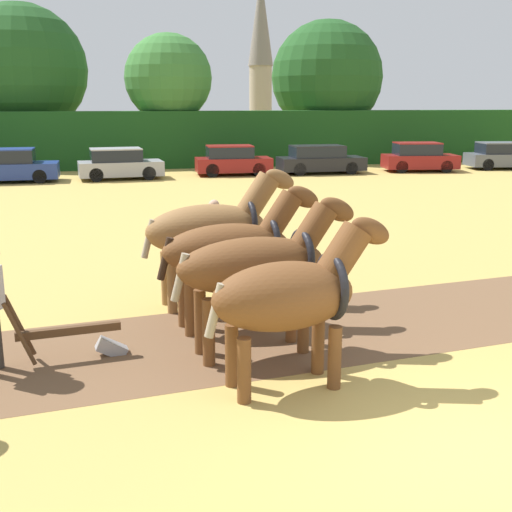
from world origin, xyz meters
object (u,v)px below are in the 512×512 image
(church_spire, at_px, (261,53))
(plow, at_px, (79,338))
(farmer_beside_team, at_px, (214,233))
(parked_car_far_right, at_px, (503,156))
(draft_horse_trail_left, at_px, (234,248))
(draft_horse_lead_right, at_px, (259,265))
(parked_car_left, at_px, (9,166))
(parked_car_center, at_px, (232,161))
(parked_car_center_right, at_px, (320,160))
(draft_horse_trail_right, at_px, (213,229))
(parked_car_center_left, at_px, (119,164))
(tree_center, at_px, (168,78))
(parked_car_right, at_px, (419,158))
(draft_horse_lead_left, at_px, (292,294))
(tree_center_left, at_px, (22,69))

(church_spire, xyz_separation_m, plow, (-14.84, -52.51, -7.71))
(farmer_beside_team, xyz_separation_m, parked_car_far_right, (19.22, 19.00, -0.29))
(draft_horse_trail_left, height_order, farmer_beside_team, draft_horse_trail_left)
(church_spire, bearing_deg, draft_horse_lead_right, -102.99)
(parked_car_far_right, bearing_deg, church_spire, 112.52)
(farmer_beside_team, bearing_deg, parked_car_left, 56.79)
(draft_horse_lead_right, relative_size, parked_car_far_right, 0.70)
(parked_car_left, height_order, parked_car_center, parked_car_left)
(draft_horse_trail_left, distance_m, farmer_beside_team, 2.98)
(parked_car_center_right, bearing_deg, farmer_beside_team, -113.81)
(draft_horse_trail_right, relative_size, parked_car_left, 0.70)
(draft_horse_lead_right, height_order, parked_car_center, draft_horse_lead_right)
(parked_car_center_left, bearing_deg, tree_center, 59.01)
(draft_horse_trail_right, height_order, parked_car_center, draft_horse_trail_right)
(church_spire, xyz_separation_m, parked_car_right, (1.86, -29.84, -7.29))
(draft_horse_lead_left, xyz_separation_m, parked_car_center_right, (8.38, 24.41, -0.57))
(draft_horse_trail_right, distance_m, parked_car_left, 21.31)
(plow, relative_size, parked_car_left, 0.41)
(parked_car_center_right, distance_m, parked_car_far_right, 10.67)
(draft_horse_lead_left, distance_m, farmer_beside_team, 5.46)
(church_spire, bearing_deg, parked_car_right, -86.44)
(parked_car_left, bearing_deg, tree_center, 37.48)
(church_spire, xyz_separation_m, draft_horse_lead_left, (-12.04, -54.08, -6.76))
(draft_horse_lead_left, bearing_deg, tree_center, 80.96)
(draft_horse_trail_right, height_order, parked_car_center_right, draft_horse_trail_right)
(tree_center_left, distance_m, tree_center, 8.49)
(farmer_beside_team, bearing_deg, parked_car_center_left, 42.14)
(parked_car_center_left, bearing_deg, draft_horse_trail_left, -90.90)
(parked_car_far_right, bearing_deg, parked_car_left, -169.92)
(draft_horse_trail_right, xyz_separation_m, parked_car_center_right, (8.82, 20.66, -0.73))
(parked_car_center_right, bearing_deg, parked_car_right, -1.38)
(draft_horse_lead_left, distance_m, parked_car_right, 27.95)
(farmer_beside_team, bearing_deg, tree_center_left, 51.04)
(draft_horse_lead_right, distance_m, farmer_beside_team, 4.22)
(farmer_beside_team, bearing_deg, parked_car_far_right, -8.38)
(tree_center_left, bearing_deg, farmer_beside_team, -75.91)
(church_spire, height_order, plow, church_spire)
(draft_horse_lead_left, xyz_separation_m, draft_horse_lead_right, (-0.15, 1.25, 0.09))
(tree_center_left, bearing_deg, draft_horse_trail_left, -77.49)
(draft_horse_trail_right, bearing_deg, draft_horse_trail_left, -90.05)
(tree_center, relative_size, parked_car_center_right, 1.67)
(draft_horse_trail_right, bearing_deg, church_spire, 69.27)
(draft_horse_trail_left, distance_m, parked_car_center_left, 21.70)
(draft_horse_lead_left, height_order, parked_car_center_right, draft_horse_lead_left)
(church_spire, xyz_separation_m, parked_car_center, (-8.24, -29.39, -7.31))
(plow, distance_m, parked_car_far_right, 31.65)
(draft_horse_lead_left, height_order, draft_horse_trail_left, draft_horse_trail_left)
(draft_horse_lead_left, bearing_deg, draft_horse_trail_left, 89.84)
(farmer_beside_team, bearing_deg, draft_horse_lead_right, -142.88)
(parked_car_center_left, distance_m, parked_car_far_right, 20.91)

